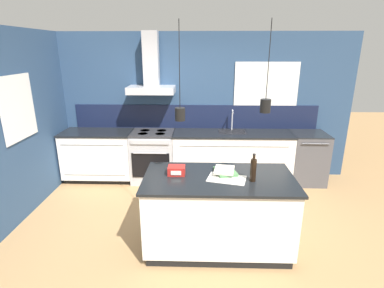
{
  "coord_description": "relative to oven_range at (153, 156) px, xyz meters",
  "views": [
    {
      "loc": [
        0.09,
        -3.39,
        2.32
      ],
      "look_at": [
        -0.02,
        0.58,
        1.05
      ],
      "focal_mm": 28.0,
      "sensor_mm": 36.0,
      "label": 1
    }
  ],
  "objects": [
    {
      "name": "paper_pile",
      "position": [
        1.15,
        -1.95,
        0.46
      ],
      "size": [
        0.48,
        0.37,
        0.01
      ],
      "color": "silver",
      "rests_on": "kitchen_island"
    },
    {
      "name": "book_stack",
      "position": [
        1.14,
        -1.8,
        0.49
      ],
      "size": [
        0.29,
        0.34,
        0.06
      ],
      "color": "#4C7F4C",
      "rests_on": "kitchen_island"
    },
    {
      "name": "bottle_on_island",
      "position": [
        1.44,
        -2.0,
        0.59
      ],
      "size": [
        0.07,
        0.07,
        0.32
      ],
      "color": "black",
      "rests_on": "kitchen_island"
    },
    {
      "name": "ground_plane",
      "position": [
        0.76,
        -1.69,
        -0.46
      ],
      "size": [
        16.0,
        16.0,
        0.0
      ],
      "primitive_type": "plane",
      "color": "#A87F51",
      "rests_on": "ground"
    },
    {
      "name": "dishwasher",
      "position": [
        2.76,
        0.0,
        -0.0
      ],
      "size": [
        0.6,
        0.65,
        0.91
      ],
      "color": "#4C4C51",
      "rests_on": "ground_plane"
    },
    {
      "name": "oven_range",
      "position": [
        0.0,
        0.0,
        0.0
      ],
      "size": [
        0.75,
        0.66,
        0.91
      ],
      "color": "#B5B5BA",
      "rests_on": "ground_plane"
    },
    {
      "name": "red_supply_box",
      "position": [
        0.57,
        -1.84,
        0.51
      ],
      "size": [
        0.2,
        0.16,
        0.1
      ],
      "color": "red",
      "rests_on": "kitchen_island"
    },
    {
      "name": "counter_run_sink",
      "position": [
        1.42,
        0.01,
        0.01
      ],
      "size": [
        2.09,
        0.64,
        1.28
      ],
      "color": "black",
      "rests_on": "ground_plane"
    },
    {
      "name": "wall_back",
      "position": [
        0.72,
        0.31,
        0.9
      ],
      "size": [
        5.6,
        2.4,
        2.6
      ],
      "color": "navy",
      "rests_on": "ground_plane"
    },
    {
      "name": "kitchen_island",
      "position": [
        1.07,
        -1.91,
        0.0
      ],
      "size": [
        1.74,
        0.91,
        0.91
      ],
      "color": "black",
      "rests_on": "ground_plane"
    },
    {
      "name": "wall_left",
      "position": [
        -1.67,
        -0.99,
        0.85
      ],
      "size": [
        0.08,
        3.8,
        2.6
      ],
      "color": "navy",
      "rests_on": "ground_plane"
    },
    {
      "name": "counter_run_left",
      "position": [
        -0.99,
        0.01,
        0.01
      ],
      "size": [
        1.24,
        0.64,
        0.91
      ],
      "color": "black",
      "rests_on": "ground_plane"
    }
  ]
}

